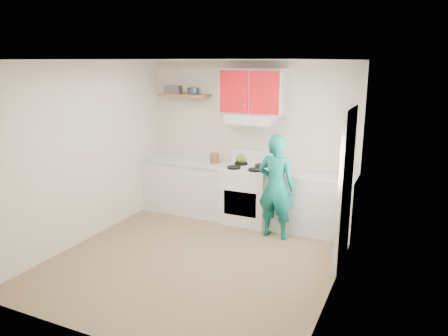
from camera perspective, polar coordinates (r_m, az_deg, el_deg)
The scene contains 21 objects.
floor at distance 5.90m, azimuth -3.65°, elevation -11.95°, with size 3.80×3.80×0.00m, color brown.
ceiling at distance 5.30m, azimuth -4.10°, elevation 14.20°, with size 3.60×3.80×0.04m, color white.
back_wall at distance 7.14m, azimuth 3.46°, elevation 3.69°, with size 3.60×0.04×2.60m, color beige.
front_wall at distance 3.96m, azimuth -17.16°, elevation -5.53°, with size 3.60×0.04×2.60m, color beige.
left_wall at distance 6.49m, azimuth -17.96°, elevation 1.97°, with size 0.04×3.80×2.60m, color beige.
right_wall at distance 4.88m, azimuth 15.06°, elevation -1.71°, with size 0.04×3.80×2.60m, color beige.
door at distance 5.62m, azimuth 15.89°, elevation -2.59°, with size 0.05×0.85×2.05m, color white.
door_glass at distance 5.52m, azimuth 15.91°, elevation 1.67°, with size 0.01×0.55×0.95m, color white.
counter_left at distance 7.51m, azimuth -4.89°, elevation -2.47°, with size 1.52×0.60×0.90m, color silver.
counter_right at distance 6.75m, azimuth 11.48°, elevation -4.65°, with size 1.32×0.60×0.90m, color silver.
stove at distance 7.02m, azimuth 3.15°, elevation -3.57°, with size 0.76×0.65×0.92m, color white.
range_hood at distance 6.84m, azimuth 3.62°, elevation 6.58°, with size 0.76×0.44×0.15m, color silver.
upper_cabinets at distance 6.85m, azimuth 3.84°, elevation 10.16°, with size 1.02×0.33×0.70m, color red.
shelf at distance 7.41m, azimuth -5.32°, elevation 9.65°, with size 0.90×0.30×0.04m, color brown.
books at distance 7.48m, azimuth -6.81°, elevation 10.31°, with size 0.26×0.19×0.14m, color #473E41.
tin at distance 7.33m, azimuth -4.12°, elevation 10.22°, with size 0.19×0.19×0.12m, color #333D4C.
kettle at distance 7.15m, azimuth 2.27°, elevation 1.24°, with size 0.18×0.18×0.15m, color #5B7921.
crock at distance 7.17m, azimuth -1.28°, elevation 1.24°, with size 0.15×0.15×0.18m, color brown.
cutting_board at distance 6.74m, azimuth 8.59°, elevation -0.48°, with size 0.30×0.22×0.02m, color olive.
silicone_mat at distance 6.48m, azimuth 14.47°, elevation -1.42°, with size 0.27×0.22×0.01m, color red.
person at distance 6.35m, azimuth 6.97°, elevation -2.52°, with size 0.57×0.37×1.56m, color #0B6357.
Camera 1 is at (2.55, -4.65, 2.59)m, focal length 34.29 mm.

